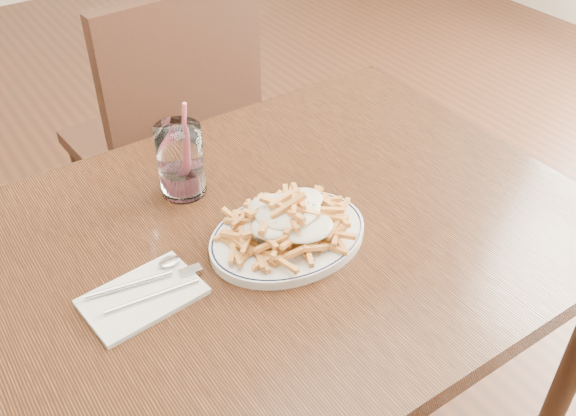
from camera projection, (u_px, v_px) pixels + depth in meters
table at (253, 274)px, 1.13m from camera, size 1.20×0.80×0.75m
chair_far at (171, 130)px, 1.77m from camera, size 0.47×0.47×0.95m
fries_plate at (288, 236)px, 1.08m from camera, size 0.34×0.32×0.02m
loaded_fries at (288, 216)px, 1.05m from camera, size 0.24×0.20×0.06m
napkin at (143, 297)px, 0.98m from camera, size 0.19×0.13×0.01m
cutlery at (140, 291)px, 0.97m from camera, size 0.19×0.08×0.01m
water_glass at (181, 165)px, 1.16m from camera, size 0.08×0.08×0.18m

